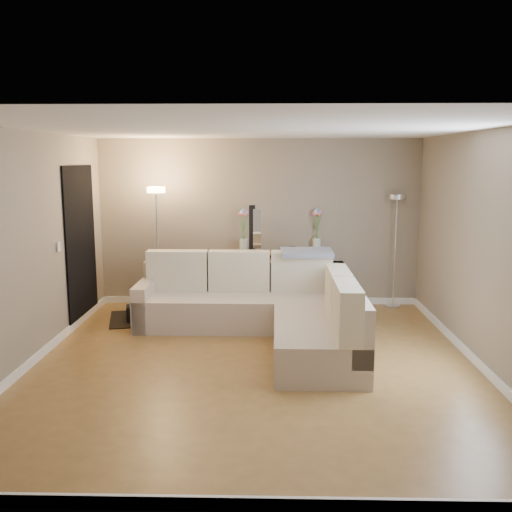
{
  "coord_description": "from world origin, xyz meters",
  "views": [
    {
      "loc": [
        0.17,
        -6.15,
        2.28
      ],
      "look_at": [
        0.0,
        0.8,
        1.1
      ],
      "focal_mm": 40.0,
      "sensor_mm": 36.0,
      "label": 1
    }
  ],
  "objects_px": {
    "floor_lamp_lit": "(157,225)",
    "floor_lamp_unlit": "(396,228)",
    "console_table": "(275,276)",
    "sectional_sofa": "(269,308)"
  },
  "relations": [
    {
      "from": "console_table",
      "to": "floor_lamp_unlit",
      "type": "relative_size",
      "value": 0.78
    },
    {
      "from": "floor_lamp_lit",
      "to": "floor_lamp_unlit",
      "type": "distance_m",
      "value": 3.62
    },
    {
      "from": "floor_lamp_lit",
      "to": "floor_lamp_unlit",
      "type": "relative_size",
      "value": 1.07
    },
    {
      "from": "sectional_sofa",
      "to": "console_table",
      "type": "xyz_separation_m",
      "value": [
        0.09,
        1.56,
        0.09
      ]
    },
    {
      "from": "sectional_sofa",
      "to": "floor_lamp_unlit",
      "type": "height_order",
      "value": "floor_lamp_unlit"
    },
    {
      "from": "console_table",
      "to": "floor_lamp_unlit",
      "type": "bearing_deg",
      "value": -2.19
    },
    {
      "from": "console_table",
      "to": "sectional_sofa",
      "type": "bearing_deg",
      "value": -93.23
    },
    {
      "from": "console_table",
      "to": "floor_lamp_unlit",
      "type": "distance_m",
      "value": 2.01
    },
    {
      "from": "console_table",
      "to": "floor_lamp_lit",
      "type": "relative_size",
      "value": 0.73
    },
    {
      "from": "floor_lamp_lit",
      "to": "floor_lamp_unlit",
      "type": "height_order",
      "value": "floor_lamp_lit"
    }
  ]
}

